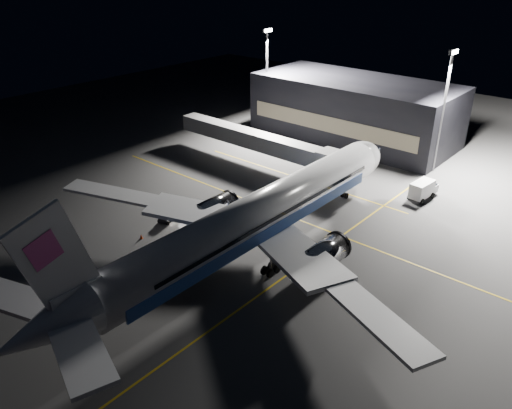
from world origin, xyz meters
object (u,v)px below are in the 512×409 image
Objects in this scene: floodlight_mast_south at (445,101)px; jet_bridge at (262,142)px; safety_cone_b at (249,218)px; safety_cone_c at (141,236)px; airliner at (254,218)px; safety_cone_a at (197,226)px; service_truck at (424,189)px; baggage_tug at (167,217)px; floodlight_mast_north at (267,70)px.

jet_bridge is at bearing 126.79° from floodlight_mast_south.
jet_bridge is 20.89m from safety_cone_b.
jet_bridge is 53.34× the size of safety_cone_c.
floodlight_mast_south is at bearing -8.33° from airliner.
jet_bridge is at bearing 18.46° from safety_cone_a.
safety_cone_c is at bearing 151.34° from safety_cone_a.
safety_cone_b reaches higher than safety_cone_c.
floodlight_mast_south is at bearing -21.59° from safety_cone_a.
safety_cone_c is at bearing 153.14° from service_truck.
service_truck reaches higher than baggage_tug.
safety_cone_a is (1.38, -4.80, -0.39)m from baggage_tug.
airliner is 90.68× the size of safety_cone_a.
floodlight_mast_south reaches higher than baggage_tug.
floodlight_mast_south reaches higher than service_truck.
safety_cone_a is (-41.23, 16.31, -12.03)m from floodlight_mast_south.
floodlight_mast_north is (18.00, 13.93, 7.79)m from jet_bridge.
safety_cone_c is (-30.00, -4.06, -4.26)m from jet_bridge.
airliner is 15.81m from baggage_tug.
floodlight_mast_north and floodlight_mast_south have the same top height.
floodlight_mast_north is 52.66m from safety_cone_c.
safety_cone_b is at bearing -143.61° from floodlight_mast_north.
floodlight_mast_south is 53.38m from safety_cone_c.
floodlight_mast_north is at bearing 8.88° from baggage_tug.
safety_cone_a is 1.00× the size of safety_cone_b.
floodlight_mast_south is at bearing -53.21° from jet_bridge.
floodlight_mast_south is 48.96m from baggage_tug.
baggage_tug is at bearing 11.52° from safety_cone_c.
safety_cone_c is at bearing -159.46° from floodlight_mast_north.
baggage_tug is (-24.61, -2.96, -3.86)m from jet_bridge.
floodlight_mast_south reaches higher than safety_cone_c.
service_truck reaches higher than safety_cone_b.
airliner is at bearing 168.30° from service_truck.
airliner is at bearing -142.09° from floodlight_mast_north.
baggage_tug is 5.01m from safety_cone_a.
safety_cone_b is (-34.78, 12.37, -12.03)m from floodlight_mast_south.
floodlight_mast_south reaches higher than safety_cone_b.
service_truck is 39.47m from baggage_tug.
floodlight_mast_north is at bearing 27.74° from safety_cone_a.
floodlight_mast_north reaches higher than safety_cone_b.
floodlight_mast_north is at bearing 20.54° from safety_cone_c.
airliner is 31.17m from service_truck.
safety_cone_b is at bearing 151.80° from service_truck.
jet_bridge is 1.66× the size of floodlight_mast_north.
service_truck is (29.55, -9.21, -3.63)m from airliner.
safety_cone_a is at bearing -161.54° from jet_bridge.
floodlight_mast_north reaches higher than service_truck.
jet_bridge is 13.81× the size of baggage_tug.
safety_cone_a is at bearing 158.41° from floodlight_mast_south.
floodlight_mast_north is 48.12m from safety_cone_a.
safety_cone_a is (-41.23, -21.69, -12.03)m from floodlight_mast_north.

